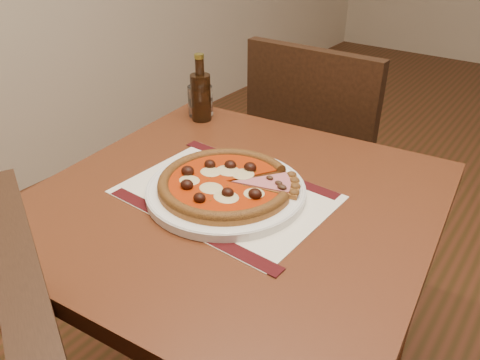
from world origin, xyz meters
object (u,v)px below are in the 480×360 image
pizza (225,182)px  water_glass (200,101)px  table (235,235)px  bottle (201,95)px  chair_far (320,157)px  plate (226,190)px

pizza → water_glass: (-0.33, 0.30, 0.01)m
table → bottle: 0.45m
chair_far → bottle: (-0.19, -0.39, 0.30)m
chair_far → bottle: bearing=63.0°
plate → water_glass: size_ratio=3.87×
pizza → water_glass: water_glass is taller
table → plate: (-0.02, -0.01, 0.11)m
chair_far → pizza: (0.11, -0.66, 0.25)m
table → plate: plate is taller
plate → pizza: pizza is taller
plate → bottle: (-0.30, 0.28, 0.06)m
plate → chair_far: bearing=99.4°
table → water_glass: size_ratio=10.17×
pizza → bottle: bottle is taller
table → water_glass: 0.47m
plate → water_glass: 0.44m
chair_far → pizza: bearing=98.9°
pizza → chair_far: bearing=99.3°
chair_far → water_glass: 0.50m
bottle → chair_far: bearing=63.4°
chair_far → plate: size_ratio=2.76×
plate → pizza: size_ratio=1.18×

